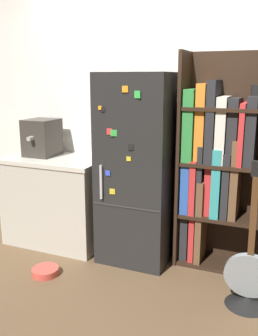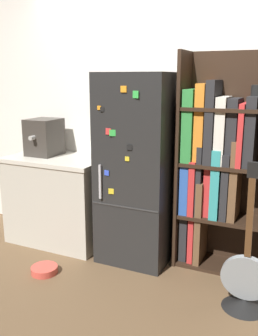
{
  "view_description": "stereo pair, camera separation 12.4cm",
  "coord_description": "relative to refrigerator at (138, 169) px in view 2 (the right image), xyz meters",
  "views": [
    {
      "loc": [
        1.19,
        -2.91,
        1.66
      ],
      "look_at": [
        -0.09,
        0.15,
        0.85
      ],
      "focal_mm": 40.0,
      "sensor_mm": 36.0,
      "label": 1
    },
    {
      "loc": [
        1.31,
        -2.86,
        1.66
      ],
      "look_at": [
        -0.09,
        0.15,
        0.85
      ],
      "focal_mm": 40.0,
      "sensor_mm": 36.0,
      "label": 2
    }
  ],
  "objects": [
    {
      "name": "espresso_machine",
      "position": [
        -1.06,
        0.03,
        0.22
      ],
      "size": [
        0.29,
        0.38,
        0.37
      ],
      "color": "#38332D",
      "rests_on": "kitchen_counter"
    },
    {
      "name": "bookshelf",
      "position": [
        0.69,
        0.14,
        0.07
      ],
      "size": [
        0.82,
        0.37,
        1.87
      ],
      "color": "black",
      "rests_on": "ground_plane"
    },
    {
      "name": "pet_bowl",
      "position": [
        -0.61,
        -0.65,
        -0.82
      ],
      "size": [
        0.23,
        0.23,
        0.06
      ],
      "color": "#D84C3F",
      "rests_on": "ground_plane"
    },
    {
      "name": "refrigerator",
      "position": [
        0.0,
        0.0,
        0.0
      ],
      "size": [
        0.63,
        0.62,
        1.7
      ],
      "color": "black",
      "rests_on": "ground_plane"
    },
    {
      "name": "wall_back",
      "position": [
        0.0,
        0.33,
        0.45
      ],
      "size": [
        8.0,
        0.05,
        2.6
      ],
      "color": "white",
      "rests_on": "ground_plane"
    },
    {
      "name": "ground_plane",
      "position": [
        0.0,
        -0.15,
        -0.85
      ],
      "size": [
        16.0,
        16.0,
        0.0
      ],
      "primitive_type": "plane",
      "color": "brown"
    },
    {
      "name": "kitchen_counter",
      "position": [
        -0.88,
        -0.0,
        -0.41
      ],
      "size": [
        1.0,
        0.63,
        0.88
      ],
      "color": "#BCB7A8",
      "rests_on": "ground_plane"
    },
    {
      "name": "guitar",
      "position": [
        1.05,
        -0.44,
        -0.68
      ],
      "size": [
        0.36,
        0.33,
        1.13
      ],
      "color": "black",
      "rests_on": "ground_plane"
    }
  ]
}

